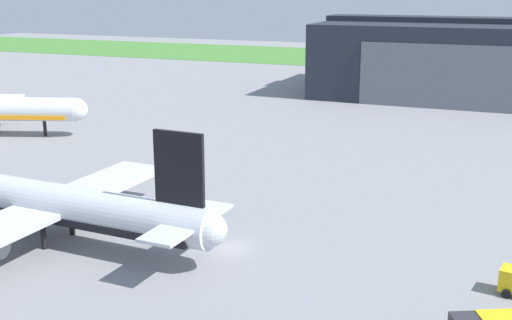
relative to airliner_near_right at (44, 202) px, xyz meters
The scene contains 3 objects.
ground_plane 18.51m from the airliner_near_right, 14.82° to the left, with size 440.00×440.00×0.00m, color gray.
grass_field_strip 173.31m from the airliner_near_right, 84.20° to the left, with size 440.00×56.00×0.08m, color #478336.
airliner_near_right is the anchor object (origin of this frame).
Camera 1 is at (23.78, -52.11, 24.10)m, focal length 45.55 mm.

